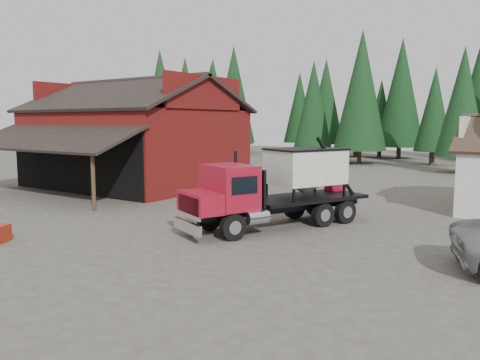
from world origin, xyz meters
The scene contains 7 objects.
ground centered at (0.00, 0.00, 0.00)m, with size 120.00×120.00×0.00m, color #474237.
red_barn centered at (-11.00, 9.90, 2.69)m, with size 12.80×13.63×7.18m.
conifer_backdrop centered at (0.00, 42.00, 0.00)m, with size 76.00×16.00×16.00m, color black, non-canonical shape.
near_pine_a centered at (-22.00, 28.00, 6.39)m, with size 4.40×4.40×11.40m.
near_pine_b centered at (6.00, 30.00, 5.89)m, with size 3.96×3.96×10.40m.
near_pine_d centered at (-4.00, 34.00, 7.39)m, with size 5.28×5.28×13.40m.
feed_truck centered at (3.44, 4.02, 1.71)m, with size 5.29×8.26×3.66m.
Camera 1 is at (12.60, -12.30, 4.23)m, focal length 35.00 mm.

